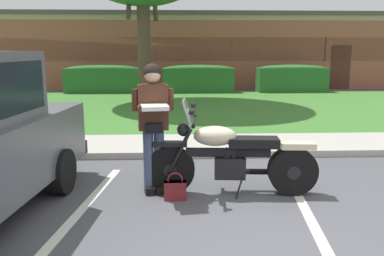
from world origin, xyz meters
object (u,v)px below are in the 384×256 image
Objects in this scene: hedge_center_right at (292,78)px; hedge_center_left at (198,78)px; motorcycle at (238,158)px; rider_person at (153,118)px; brick_building at (220,51)px; handbag at (175,189)px; hedge_left at (102,79)px.

hedge_center_left is at bearing -180.00° from hedge_center_right.
hedge_center_left is at bearing 89.11° from motorcycle.
rider_person is 18.87m from brick_building.
rider_person reaches higher than hedge_center_left.
hedge_left is at bearing 104.02° from handbag.
brick_building is at bearing 84.35° from motorcycle.
hedge_left is at bearing 180.00° from hedge_center_right.
hedge_center_left is at bearing -0.00° from hedge_left.
hedge_center_left is (0.19, 12.28, 0.16)m from motorcycle.
hedge_center_right is at bearing 66.10° from rider_person.
hedge_left and hedge_center_left have the same top height.
brick_building is at bearing 75.49° from hedge_center_left.
hedge_left is 0.12× the size of brick_building.
hedge_center_right is 0.11× the size of brick_building.
motorcycle reaches higher than hedge_center_left.
hedge_center_left is at bearing -104.51° from brick_building.
hedge_left is 1.03× the size of hedge_center_left.
rider_person is at bearing -113.90° from hedge_center_right.
brick_building reaches higher than hedge_center_right.
rider_person is at bearing 136.21° from handbag.
handbag is at bearing -112.38° from hedge_center_right.
hedge_center_right is 6.97m from brick_building.
brick_building is (5.78, 6.41, 1.18)m from hedge_left.
motorcycle is 0.91m from handbag.
motorcycle is at bearing -72.24° from hedge_left.
motorcycle is 12.29m from hedge_center_left.
handbag is 0.11× the size of hedge_left.
rider_person is at bearing -98.99° from brick_building.
hedge_left is 4.13m from hedge_center_left.
brick_building is at bearing 81.96° from handbag.
brick_building is at bearing 81.01° from rider_person.
motorcycle is at bearing -95.65° from brick_building.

